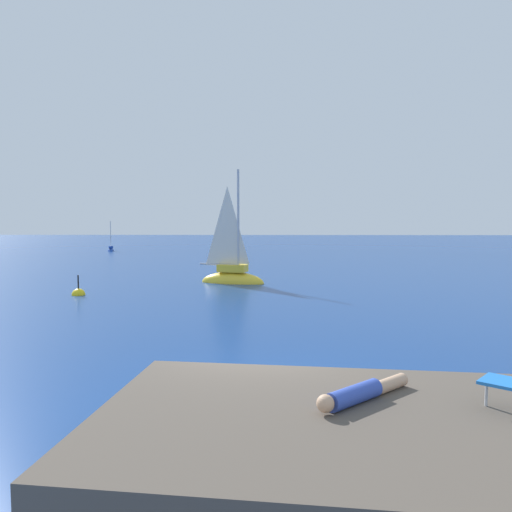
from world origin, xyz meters
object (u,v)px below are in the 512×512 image
sailboat_far (111,249)px  marker_buoy (79,295)px  sailboat_near (232,276)px  person_sunbather (360,393)px

sailboat_far → marker_buoy: size_ratio=2.74×
sailboat_near → person_sunbather: (2.93, -19.31, 0.74)m
sailboat_far → person_sunbather: (15.92, -42.42, 0.91)m
sailboat_near → marker_buoy: 7.49m
sailboat_near → person_sunbather: size_ratio=4.46×
sailboat_near → sailboat_far: (-12.99, 23.11, -0.17)m
person_sunbather → marker_buoy: person_sunbather is taller
sailboat_near → marker_buoy: sailboat_near is taller
sailboat_near → sailboat_far: size_ratio=1.99×
sailboat_far → person_sunbather: sailboat_far is taller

